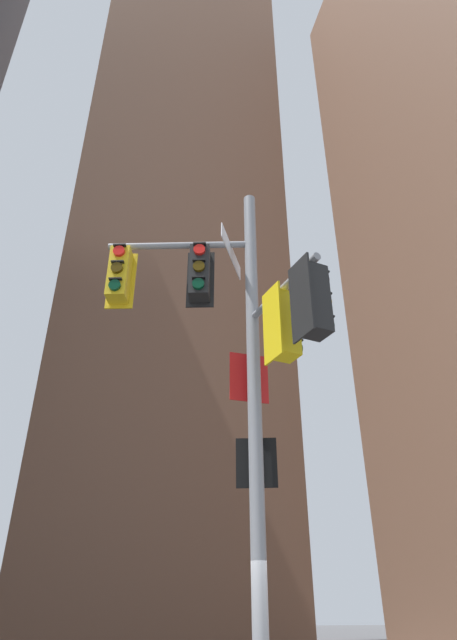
% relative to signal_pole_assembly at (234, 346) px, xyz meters
% --- Properties ---
extents(building_mid_block, '(12.49, 12.49, 54.47)m').
position_rel_signal_pole_assembly_xyz_m(building_mid_block, '(1.05, 22.41, 21.80)').
color(building_mid_block, brown).
rests_on(building_mid_block, ground).
extents(signal_pole_assembly, '(3.08, 2.78, 8.67)m').
position_rel_signal_pole_assembly_xyz_m(signal_pole_assembly, '(0.00, 0.00, 0.00)').
color(signal_pole_assembly, gray).
rests_on(signal_pole_assembly, ground).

